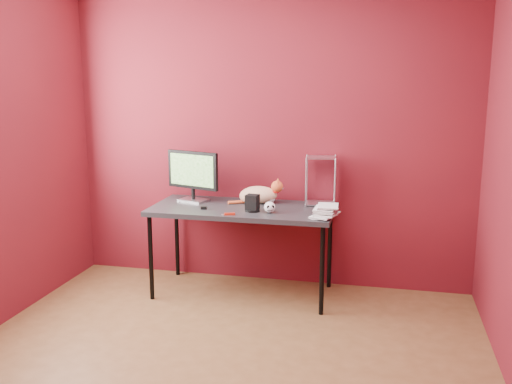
% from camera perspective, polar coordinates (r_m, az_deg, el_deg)
% --- Properties ---
extents(room, '(3.52, 3.52, 2.61)m').
position_cam_1_polar(room, '(3.25, -4.78, 4.93)').
color(room, brown).
rests_on(room, ground).
extents(desk, '(1.50, 0.70, 0.75)m').
position_cam_1_polar(desk, '(4.72, -1.35, -2.10)').
color(desk, black).
rests_on(desk, ground).
extents(monitor, '(0.49, 0.22, 0.43)m').
position_cam_1_polar(monitor, '(4.91, -6.34, 1.86)').
color(monitor, '#B7B7BC').
rests_on(monitor, desk).
extents(cat, '(0.45, 0.21, 0.22)m').
position_cam_1_polar(cat, '(4.84, 0.31, -0.24)').
color(cat, orange).
rests_on(cat, desk).
extents(skull_mug, '(0.09, 0.10, 0.09)m').
position_cam_1_polar(skull_mug, '(4.51, 1.38, -1.53)').
color(skull_mug, white).
rests_on(skull_mug, desk).
extents(speaker, '(0.12, 0.12, 0.14)m').
position_cam_1_polar(speaker, '(4.55, -0.37, -1.17)').
color(speaker, black).
rests_on(speaker, desk).
extents(book_stack, '(0.22, 0.25, 1.05)m').
position_cam_1_polar(book_stack, '(4.34, 6.17, 4.34)').
color(book_stack, beige).
rests_on(book_stack, desk).
extents(wire_rack, '(0.26, 0.22, 0.41)m').
position_cam_1_polar(wire_rack, '(4.80, 6.49, 1.16)').
color(wire_rack, '#B7B7BC').
rests_on(wire_rack, desk).
extents(pocket_knife, '(0.09, 0.05, 0.02)m').
position_cam_1_polar(pocket_knife, '(4.44, -2.66, -2.22)').
color(pocket_knife, '#A61B0C').
rests_on(pocket_knife, desk).
extents(black_gadget, '(0.05, 0.04, 0.02)m').
position_cam_1_polar(black_gadget, '(4.65, -5.23, -1.59)').
color(black_gadget, black).
rests_on(black_gadget, desk).
extents(washer, '(0.04, 0.04, 0.00)m').
position_cam_1_polar(washer, '(4.46, -3.23, -2.26)').
color(washer, '#B7B7BC').
rests_on(washer, desk).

